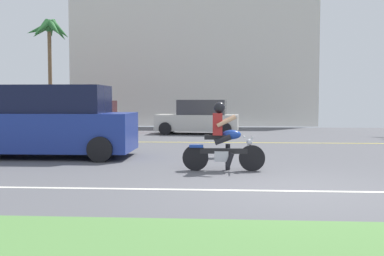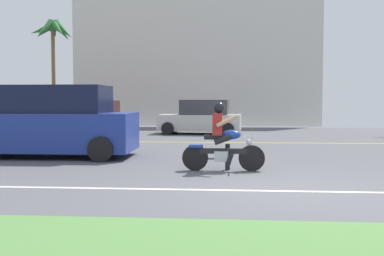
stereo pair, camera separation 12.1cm
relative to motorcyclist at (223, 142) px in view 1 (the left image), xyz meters
name	(u,v)px [view 1 (the left image)]	position (x,y,z in m)	size (l,w,h in m)	color
ground	(268,166)	(1.07, 0.92, -0.66)	(56.00, 30.00, 0.04)	#545459
lane_line_near	(286,191)	(1.07, -2.15, -0.63)	(50.40, 0.12, 0.01)	silver
lane_line_far	(252,143)	(1.07, 6.60, -0.63)	(50.40, 0.12, 0.01)	yellow
motorcyclist	(223,142)	(0.00, 0.00, 0.00)	(1.80, 0.59, 1.50)	black
suv_nearby	(48,122)	(-4.73, 2.12, 0.30)	(4.74, 2.14, 1.94)	navy
parked_car_0	(83,118)	(-6.63, 11.37, 0.07)	(4.49, 1.92, 1.52)	#AD1E1E
parked_car_1	(199,118)	(-1.08, 10.79, 0.09)	(3.82, 2.03, 1.55)	beige
palm_tree_0	(49,35)	(-9.06, 13.57, 4.31)	(2.36, 2.35, 5.80)	brown
motorcyclist_distant	(80,126)	(-5.33, 6.81, -0.06)	(1.61, 0.56, 1.35)	black
building_far	(194,62)	(-1.78, 18.92, 3.30)	(14.74, 4.00, 7.87)	beige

